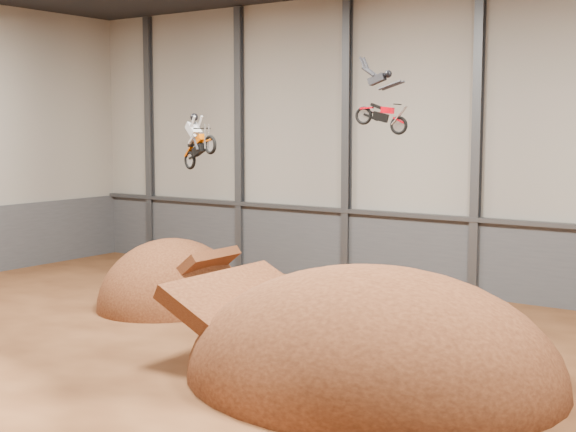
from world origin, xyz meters
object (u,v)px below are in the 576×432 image
object	(u,v)px
fmx_rider_a	(202,134)
fmx_rider_b	(379,96)
takeoff_ramp	(171,305)
landing_ramp	(371,378)

from	to	relation	value
fmx_rider_a	fmx_rider_b	distance (m)	8.75
takeoff_ramp	fmx_rider_a	size ratio (longest dim) A/B	2.80
landing_ramp	fmx_rider_a	xyz separation A→B (m)	(-9.67, 3.41, 7.36)
takeoff_ramp	fmx_rider_b	xyz separation A→B (m)	(10.85, -1.57, 8.64)
fmx_rider_b	landing_ramp	bearing A→B (deg)	-69.31
landing_ramp	fmx_rider_a	distance (m)	12.62
fmx_rider_a	landing_ramp	bearing A→B (deg)	-3.22
fmx_rider_a	fmx_rider_b	bearing A→B (deg)	8.98
landing_ramp	fmx_rider_a	world-z (taller)	fmx_rider_a
takeoff_ramp	fmx_rider_a	bearing A→B (deg)	-11.96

